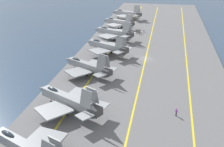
# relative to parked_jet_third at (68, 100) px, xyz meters

# --- Properties ---
(ground_plane) EXTENTS (2000.00, 2000.00, 0.00)m
(ground_plane) POSITION_rel_parked_jet_third_xyz_m (33.68, -12.93, -3.08)
(ground_plane) COLOR #2D425B
(carrier_deck) EXTENTS (198.26, 43.92, 0.40)m
(carrier_deck) POSITION_rel_parked_jet_third_xyz_m (33.68, -12.93, -2.88)
(carrier_deck) COLOR slate
(carrier_deck) RESTS_ON ground
(deck_stripe_foul_line) EXTENTS (178.42, 3.59, 0.01)m
(deck_stripe_foul_line) POSITION_rel_parked_jet_third_xyz_m (33.68, -25.01, -2.67)
(deck_stripe_foul_line) COLOR yellow
(deck_stripe_foul_line) RESTS_ON carrier_deck
(deck_stripe_centerline) EXTENTS (178.44, 0.36, 0.01)m
(deck_stripe_centerline) POSITION_rel_parked_jet_third_xyz_m (33.68, -12.93, -2.67)
(deck_stripe_centerline) COLOR yellow
(deck_stripe_centerline) RESTS_ON carrier_deck
(deck_stripe_edge_line) EXTENTS (178.37, 5.56, 0.01)m
(deck_stripe_edge_line) POSITION_rel_parked_jet_third_xyz_m (33.68, -0.85, -2.67)
(deck_stripe_edge_line) COLOR yellow
(deck_stripe_edge_line) RESTS_ON carrier_deck
(parked_jet_third) EXTENTS (13.99, 17.19, 6.83)m
(parked_jet_third) POSITION_rel_parked_jet_third_xyz_m (0.00, 0.00, 0.00)
(parked_jet_third) COLOR #93999E
(parked_jet_third) RESTS_ON carrier_deck
(parked_jet_fourth) EXTENTS (13.06, 16.17, 6.53)m
(parked_jet_fourth) POSITION_rel_parked_jet_third_xyz_m (18.92, 1.17, -0.33)
(parked_jet_fourth) COLOR gray
(parked_jet_fourth) RESTS_ON carrier_deck
(parked_jet_fifth) EXTENTS (12.95, 16.35, 6.52)m
(parked_jet_fifth) POSITION_rel_parked_jet_third_xyz_m (35.56, -0.38, -0.07)
(parked_jet_fifth) COLOR #93999E
(parked_jet_fifth) RESTS_ON carrier_deck
(parked_jet_sixth) EXTENTS (14.07, 16.79, 6.99)m
(parked_jet_sixth) POSITION_rel_parked_jet_third_xyz_m (51.89, 0.40, 0.09)
(parked_jet_sixth) COLOR #9EA3A8
(parked_jet_sixth) RESTS_ON carrier_deck
(parked_jet_seventh) EXTENTS (12.87, 15.20, 6.30)m
(parked_jet_seventh) POSITION_rel_parked_jet_third_xyz_m (68.56, 1.38, -0.01)
(parked_jet_seventh) COLOR #A8AAAF
(parked_jet_seventh) RESTS_ON carrier_deck
(parked_jet_eighth) EXTENTS (13.90, 15.82, 6.90)m
(parked_jet_eighth) POSITION_rel_parked_jet_third_xyz_m (86.99, 0.49, 0.06)
(parked_jet_eighth) COLOR #A8AAAF
(parked_jet_eighth) RESTS_ON carrier_deck
(crew_red_vest) EXTENTS (0.40, 0.29, 1.75)m
(crew_red_vest) POSITION_rel_parked_jet_third_xyz_m (60.00, -8.42, -1.71)
(crew_red_vest) COLOR #4C473D
(crew_red_vest) RESTS_ON carrier_deck
(crew_white_vest) EXTENTS (0.29, 0.40, 1.78)m
(crew_white_vest) POSITION_rel_parked_jet_third_xyz_m (64.12, -9.82, -1.70)
(crew_white_vest) COLOR #383328
(crew_white_vest) RESTS_ON carrier_deck
(crew_purple_vest) EXTENTS (0.46, 0.41, 1.72)m
(crew_purple_vest) POSITION_rel_parked_jet_third_xyz_m (2.31, -21.41, -1.73)
(crew_purple_vest) COLOR #232328
(crew_purple_vest) RESTS_ON carrier_deck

